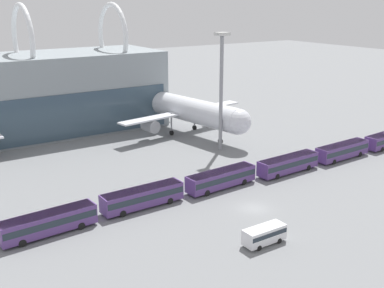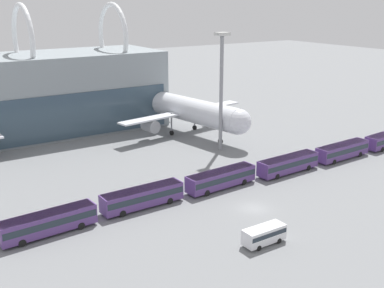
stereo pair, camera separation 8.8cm
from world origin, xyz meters
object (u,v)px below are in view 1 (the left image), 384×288
object	(u,v)px
shuttle_bus_4	(342,150)
service_van_foreground	(264,234)
shuttle_bus_3	(288,163)
floodlight_mast	(221,82)
shuttle_bus_1	(143,196)
airliner_at_gate_far	(186,109)
shuttle_bus_0	(48,222)
shuttle_bus_2	(221,178)

from	to	relation	value
shuttle_bus_4	service_van_foreground	distance (m)	39.41
shuttle_bus_4	shuttle_bus_3	bearing A→B (deg)	177.34
floodlight_mast	service_van_foreground	bearing A→B (deg)	-118.42
service_van_foreground	shuttle_bus_1	bearing A→B (deg)	-67.79
shuttle_bus_3	service_van_foreground	size ratio (longest dim) A/B	2.21
airliner_at_gate_far	shuttle_bus_1	distance (m)	41.81
shuttle_bus_3	service_van_foreground	xyz separation A→B (m)	(-21.00, -17.46, -0.43)
airliner_at_gate_far	shuttle_bus_4	distance (m)	35.82
shuttle_bus_3	floodlight_mast	bearing A→B (deg)	93.97
airliner_at_gate_far	floodlight_mast	size ratio (longest dim) A/B	1.55
shuttle_bus_0	shuttle_bus_4	distance (m)	57.36
shuttle_bus_0	service_van_foreground	xyz separation A→B (m)	(22.02, -17.54, -0.43)
shuttle_bus_0	shuttle_bus_1	bearing A→B (deg)	-0.55
airliner_at_gate_far	service_van_foreground	distance (m)	53.56
shuttle_bus_0	airliner_at_gate_far	bearing A→B (deg)	33.50
shuttle_bus_2	shuttle_bus_3	distance (m)	14.36
shuttle_bus_1	shuttle_bus_4	bearing A→B (deg)	-2.68
shuttle_bus_1	service_van_foreground	xyz separation A→B (m)	(7.68, -18.37, -0.43)
shuttle_bus_0	shuttle_bus_3	distance (m)	43.02
shuttle_bus_2	service_van_foreground	world-z (taller)	shuttle_bus_2
shuttle_bus_4	floodlight_mast	distance (m)	27.01
shuttle_bus_0	floodlight_mast	size ratio (longest dim) A/B	0.55
shuttle_bus_0	service_van_foreground	bearing A→B (deg)	-42.38
shuttle_bus_3	floodlight_mast	xyz separation A→B (m)	(-2.00, 17.65, 12.26)
shuttle_bus_4	service_van_foreground	bearing A→B (deg)	-156.31
shuttle_bus_1	floodlight_mast	bearing A→B (deg)	30.66
shuttle_bus_3	shuttle_bus_2	bearing A→B (deg)	174.70
airliner_at_gate_far	shuttle_bus_1	size ratio (longest dim) A/B	2.85
shuttle_bus_2	shuttle_bus_4	world-z (taller)	same
shuttle_bus_4	floodlight_mast	world-z (taller)	floodlight_mast
airliner_at_gate_far	shuttle_bus_2	bearing A→B (deg)	-31.69
service_van_foreground	shuttle_bus_4	bearing A→B (deg)	-154.21
shuttle_bus_0	shuttle_bus_1	world-z (taller)	same
shuttle_bus_0	shuttle_bus_2	xyz separation A→B (m)	(28.68, 0.62, 0.00)
airliner_at_gate_far	shuttle_bus_0	world-z (taller)	airliner_at_gate_far
airliner_at_gate_far	shuttle_bus_3	world-z (taller)	airliner_at_gate_far
shuttle_bus_1	shuttle_bus_4	size ratio (longest dim) A/B	1.00
service_van_foreground	shuttle_bus_2	bearing A→B (deg)	-110.62
shuttle_bus_2	shuttle_bus_4	xyz separation A→B (m)	(28.68, -0.72, 0.00)
airliner_at_gate_far	shuttle_bus_0	xyz separation A→B (m)	(-41.94, -31.98, -3.98)
airliner_at_gate_far	shuttle_bus_2	world-z (taller)	airliner_at_gate_far
airliner_at_gate_far	shuttle_bus_2	xyz separation A→B (m)	(-13.26, -31.36, -3.98)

